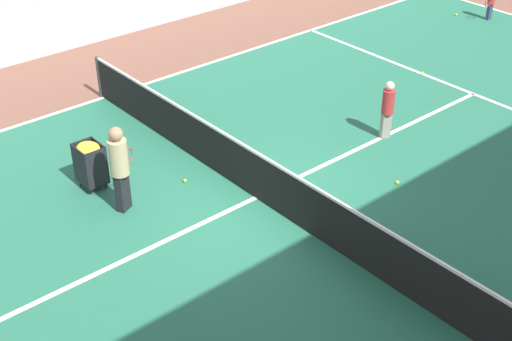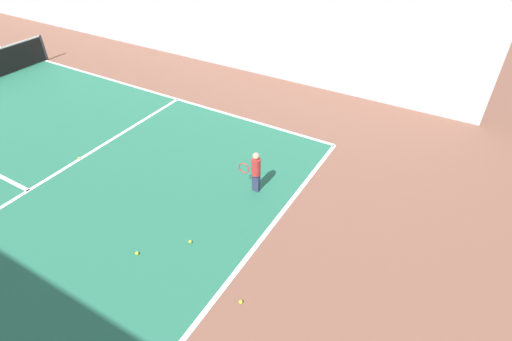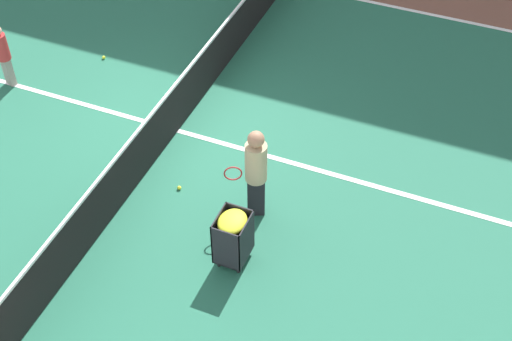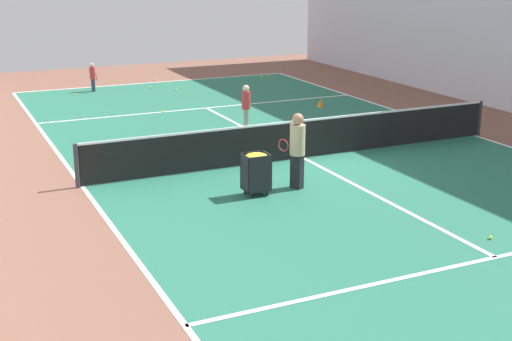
{
  "view_description": "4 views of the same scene",
  "coord_description": "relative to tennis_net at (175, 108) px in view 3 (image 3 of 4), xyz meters",
  "views": [
    {
      "loc": [
        -8.39,
        7.14,
        7.46
      ],
      "look_at": [
        0.0,
        0.0,
        0.6
      ],
      "focal_mm": 50.0,
      "sensor_mm": 36.0,
      "label": 1
    },
    {
      "loc": [
        -3.6,
        -15.26,
        6.1
      ],
      "look_at": [
        2.76,
        -11.54,
        0.59
      ],
      "focal_mm": 28.0,
      "sensor_mm": 36.0,
      "label": 2
    },
    {
      "loc": [
        8.39,
        5.0,
        8.42
      ],
      "look_at": [
        1.28,
        2.06,
        0.93
      ],
      "focal_mm": 50.0,
      "sensor_mm": 36.0,
      "label": 3
    },
    {
      "loc": [
        8.39,
        15.26,
        4.92
      ],
      "look_at": [
        2.3,
        2.12,
        0.55
      ],
      "focal_mm": 50.0,
      "sensor_mm": 36.0,
      "label": 4
    }
  ],
  "objects": [
    {
      "name": "ball_cart",
      "position": [
        2.3,
        2.12,
        0.12
      ],
      "size": [
        0.54,
        0.45,
        0.93
      ],
      "color": "black",
      "rests_on": "ground"
    },
    {
      "name": "tennis_net",
      "position": [
        0.0,
        0.0,
        0.0
      ],
      "size": [
        11.44,
        0.1,
        1.0
      ],
      "color": "#2D2D33",
      "rests_on": "ground"
    },
    {
      "name": "line_centre_service",
      "position": [
        0.0,
        0.0,
        -0.51
      ],
      "size": [
        0.1,
        13.69,
        0.0
      ],
      "primitive_type": "cube",
      "color": "white",
      "rests_on": "ground"
    },
    {
      "name": "tennis_ball_11",
      "position": [
        -1.4,
        -2.38,
        -0.48
      ],
      "size": [
        0.07,
        0.07,
        0.07
      ],
      "primitive_type": "sphere",
      "color": "yellow",
      "rests_on": "ground"
    },
    {
      "name": "coach_at_net",
      "position": [
        1.29,
        2.06,
        0.45
      ],
      "size": [
        0.49,
        0.65,
        1.68
      ],
      "rotation": [
        0.0,
        0.0,
        -1.13
      ],
      "color": "black",
      "rests_on": "ground"
    },
    {
      "name": "ground_plane",
      "position": [
        0.0,
        0.0,
        -0.52
      ],
      "size": [
        35.32,
        35.32,
        0.0
      ],
      "primitive_type": "plane",
      "color": "brown"
    },
    {
      "name": "court_playing_area",
      "position": [
        0.0,
        0.0,
        -0.52
      ],
      "size": [
        11.14,
        24.88,
        0.0
      ],
      "color": "#23664C",
      "rests_on": "ground"
    },
    {
      "name": "child_midcourt",
      "position": [
        -0.02,
        -3.6,
        0.23
      ],
      "size": [
        0.33,
        0.33,
        1.3
      ],
      "rotation": [
        0.0,
        0.0,
        1.22
      ],
      "color": "gray",
      "rests_on": "ground"
    },
    {
      "name": "tennis_ball_9",
      "position": [
        1.3,
        0.7,
        -0.48
      ],
      "size": [
        0.07,
        0.07,
        0.07
      ],
      "primitive_type": "sphere",
      "color": "yellow",
      "rests_on": "ground"
    }
  ]
}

